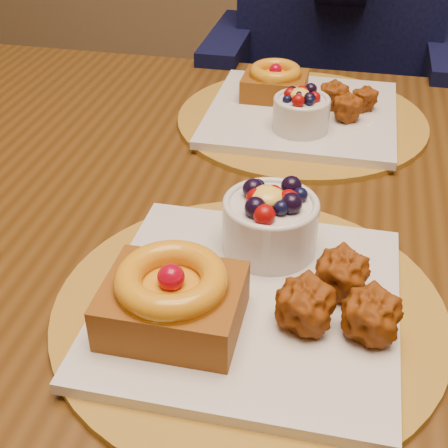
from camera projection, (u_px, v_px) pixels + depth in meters
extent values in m
cube|color=#3C230A|center=(280.00, 209.00, 0.79)|extent=(1.60, 0.90, 0.04)
cylinder|color=brown|center=(249.00, 310.00, 0.60)|extent=(0.38, 0.38, 0.01)
cube|color=silver|center=(249.00, 302.00, 0.60)|extent=(0.28, 0.28, 0.01)
cube|color=#481D06|center=(173.00, 305.00, 0.55)|extent=(0.12, 0.10, 0.04)
torus|color=#B7600B|center=(171.00, 279.00, 0.54)|extent=(0.10, 0.10, 0.02)
sphere|color=maroon|center=(171.00, 277.00, 0.54)|extent=(0.02, 0.02, 0.02)
sphere|color=#813909|center=(341.00, 274.00, 0.59)|extent=(0.05, 0.05, 0.05)
sphere|color=#813909|center=(305.00, 306.00, 0.55)|extent=(0.05, 0.05, 0.05)
sphere|color=#813909|center=(371.00, 316.00, 0.54)|extent=(0.05, 0.05, 0.05)
cylinder|color=silver|center=(270.00, 226.00, 0.64)|extent=(0.10, 0.10, 0.06)
torus|color=silver|center=(271.00, 204.00, 0.63)|extent=(0.10, 0.10, 0.01)
ellipsoid|color=yellow|center=(267.00, 197.00, 0.63)|extent=(0.04, 0.04, 0.02)
cylinder|color=brown|center=(301.00, 119.00, 0.96)|extent=(0.38, 0.38, 0.01)
cube|color=silver|center=(302.00, 113.00, 0.95)|extent=(0.28, 0.28, 0.01)
cube|color=#481D06|center=(275.00, 86.00, 0.98)|extent=(0.10, 0.08, 0.04)
torus|color=#B7600B|center=(275.00, 71.00, 0.97)|extent=(0.08, 0.08, 0.02)
sphere|color=maroon|center=(275.00, 70.00, 0.96)|extent=(0.02, 0.02, 0.02)
sphere|color=#813909|center=(347.00, 109.00, 0.91)|extent=(0.04, 0.04, 0.04)
sphere|color=#813909|center=(333.00, 96.00, 0.95)|extent=(0.04, 0.04, 0.04)
sphere|color=#813909|center=(364.00, 99.00, 0.94)|extent=(0.04, 0.04, 0.04)
cylinder|color=silver|center=(301.00, 115.00, 0.88)|extent=(0.08, 0.08, 0.04)
torus|color=silver|center=(302.00, 100.00, 0.87)|extent=(0.08, 0.08, 0.01)
ellipsoid|color=yellow|center=(300.00, 94.00, 0.86)|extent=(0.03, 0.03, 0.02)
cube|color=black|center=(386.00, 134.00, 1.52)|extent=(0.48, 0.48, 0.04)
cylinder|color=black|center=(283.00, 256.00, 1.53)|extent=(0.04, 0.04, 0.47)
cylinder|color=black|center=(304.00, 174.00, 1.86)|extent=(0.04, 0.04, 0.47)
cylinder|color=black|center=(447.00, 190.00, 1.79)|extent=(0.04, 0.04, 0.47)
cube|color=black|center=(402.00, 5.00, 1.55)|extent=(0.48, 0.04, 0.50)
cube|color=black|center=(340.00, 29.00, 1.31)|extent=(0.40, 0.21, 0.57)
cube|color=black|center=(230.00, 50.00, 1.26)|extent=(0.08, 0.29, 0.08)
cube|color=black|center=(445.00, 66.00, 1.19)|extent=(0.08, 0.29, 0.08)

